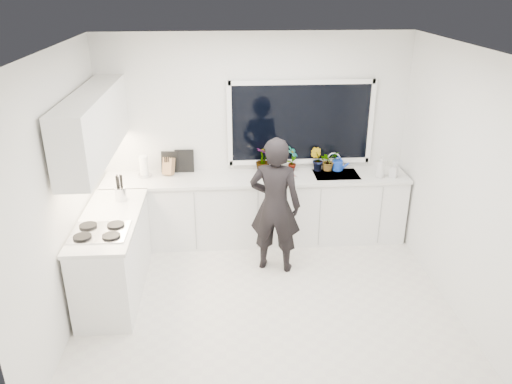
{
  "coord_description": "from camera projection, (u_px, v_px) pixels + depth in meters",
  "views": [
    {
      "loc": [
        -0.42,
        -4.56,
        3.29
      ],
      "look_at": [
        -0.08,
        0.4,
        1.15
      ],
      "focal_mm": 35.0,
      "sensor_mm": 36.0,
      "label": 1
    }
  ],
  "objects": [
    {
      "name": "ceiling",
      "position": [
        268.0,
        49.0,
        4.44
      ],
      "size": [
        4.0,
        3.5,
        0.02
      ],
      "primitive_type": "cube",
      "color": "white",
      "rests_on": "wall_back"
    },
    {
      "name": "faucet",
      "position": [
        333.0,
        161.0,
        6.68
      ],
      "size": [
        0.03,
        0.03,
        0.22
      ],
      "primitive_type": "cylinder",
      "color": "silver",
      "rests_on": "countertop_back"
    },
    {
      "name": "soap_bottles",
      "position": [
        385.0,
        168.0,
        6.39
      ],
      "size": [
        0.32,
        0.16,
        0.29
      ],
      "color": "#D8BF66",
      "rests_on": "countertop_back"
    },
    {
      "name": "sink",
      "position": [
        336.0,
        178.0,
        6.56
      ],
      "size": [
        0.58,
        0.42,
        0.14
      ],
      "primitive_type": "cube",
      "color": "silver",
      "rests_on": "countertop_back"
    },
    {
      "name": "pizza_tray",
      "position": [
        278.0,
        176.0,
        6.46
      ],
      "size": [
        0.49,
        0.41,
        0.03
      ],
      "primitive_type": "cube",
      "rotation": [
        0.0,
        0.0,
        0.28
      ],
      "color": "silver",
      "rests_on": "countertop_back"
    },
    {
      "name": "herb_plants",
      "position": [
        300.0,
        160.0,
        6.59
      ],
      "size": [
        1.16,
        0.28,
        0.34
      ],
      "color": "#26662D",
      "rests_on": "countertop_back"
    },
    {
      "name": "wall_left",
      "position": [
        61.0,
        195.0,
        4.84
      ],
      "size": [
        0.02,
        3.5,
        2.7
      ],
      "primitive_type": "cube",
      "color": "white",
      "rests_on": "ground"
    },
    {
      "name": "wall_back",
      "position": [
        255.0,
        137.0,
        6.59
      ],
      "size": [
        4.0,
        0.02,
        2.7
      ],
      "primitive_type": "cube",
      "color": "white",
      "rests_on": "ground"
    },
    {
      "name": "countertop_back",
      "position": [
        256.0,
        178.0,
        6.47
      ],
      "size": [
        3.94,
        0.62,
        0.04
      ],
      "primitive_type": "cube",
      "color": "silver",
      "rests_on": "base_cabinets_back"
    },
    {
      "name": "countertop_left",
      "position": [
        109.0,
        219.0,
        5.36
      ],
      "size": [
        0.62,
        1.6,
        0.04
      ],
      "primitive_type": "cube",
      "color": "silver",
      "rests_on": "base_cabinets_left"
    },
    {
      "name": "person",
      "position": [
        275.0,
        206.0,
        5.84
      ],
      "size": [
        0.69,
        0.55,
        1.67
      ],
      "primitive_type": "imported",
      "rotation": [
        0.0,
        0.0,
        2.86
      ],
      "color": "black",
      "rests_on": "floor"
    },
    {
      "name": "base_cabinets_left",
      "position": [
        114.0,
        256.0,
        5.55
      ],
      "size": [
        0.58,
        1.6,
        0.88
      ],
      "primitive_type": "cube",
      "color": "white",
      "rests_on": "floor"
    },
    {
      "name": "wall_right",
      "position": [
        462.0,
        184.0,
        5.1
      ],
      "size": [
        0.02,
        3.5,
        2.7
      ],
      "primitive_type": "cube",
      "color": "white",
      "rests_on": "ground"
    },
    {
      "name": "floor",
      "position": [
        265.0,
        302.0,
        5.51
      ],
      "size": [
        4.0,
        3.5,
        0.02
      ],
      "primitive_type": "cube",
      "color": "beige",
      "rests_on": "ground"
    },
    {
      "name": "base_cabinets_back",
      "position": [
        256.0,
        210.0,
        6.66
      ],
      "size": [
        3.92,
        0.58,
        0.88
      ],
      "primitive_type": "cube",
      "color": "white",
      "rests_on": "floor"
    },
    {
      "name": "window",
      "position": [
        301.0,
        123.0,
        6.51
      ],
      "size": [
        1.8,
        0.02,
        1.0
      ],
      "primitive_type": "cube",
      "color": "black",
      "rests_on": "wall_back"
    },
    {
      "name": "picture_frame_small",
      "position": [
        184.0,
        161.0,
        6.57
      ],
      "size": [
        0.25,
        0.03,
        0.3
      ],
      "primitive_type": "cube",
      "rotation": [
        0.0,
        0.0,
        -0.03
      ],
      "color": "black",
      "rests_on": "countertop_back"
    },
    {
      "name": "utensil_crock",
      "position": [
        121.0,
        194.0,
        5.74
      ],
      "size": [
        0.16,
        0.16,
        0.16
      ],
      "primitive_type": "cylinder",
      "rotation": [
        0.0,
        0.0,
        -0.3
      ],
      "color": "#B5B5BA",
      "rests_on": "countertop_left"
    },
    {
      "name": "stovetop",
      "position": [
        100.0,
        232.0,
        5.03
      ],
      "size": [
        0.56,
        0.48,
        0.03
      ],
      "primitive_type": "cube",
      "color": "black",
      "rests_on": "countertop_left"
    },
    {
      "name": "knife_block",
      "position": [
        169.0,
        167.0,
        6.48
      ],
      "size": [
        0.16,
        0.14,
        0.22
      ],
      "primitive_type": "cube",
      "rotation": [
        0.0,
        0.0,
        -0.39
      ],
      "color": "olive",
      "rests_on": "countertop_back"
    },
    {
      "name": "picture_frame_large",
      "position": [
        170.0,
        162.0,
        6.56
      ],
      "size": [
        0.22,
        0.04,
        0.28
      ],
      "primitive_type": "cube",
      "rotation": [
        0.0,
        0.0,
        -0.1
      ],
      "color": "black",
      "rests_on": "countertop_back"
    },
    {
      "name": "upper_cabinets",
      "position": [
        94.0,
        125.0,
        5.3
      ],
      "size": [
        0.34,
        2.1,
        0.7
      ],
      "primitive_type": "cube",
      "color": "white",
      "rests_on": "wall_left"
    },
    {
      "name": "paper_towel_roll",
      "position": [
        144.0,
        167.0,
        6.42
      ],
      "size": [
        0.14,
        0.14,
        0.26
      ],
      "primitive_type": "cylinder",
      "rotation": [
        0.0,
        0.0,
        0.39
      ],
      "color": "white",
      "rests_on": "countertop_back"
    },
    {
      "name": "watering_can",
      "position": [
        337.0,
        165.0,
        6.66
      ],
      "size": [
        0.16,
        0.16,
        0.13
      ],
      "primitive_type": "cylinder",
      "rotation": [
        0.0,
        0.0,
        -0.13
      ],
      "color": "#143DBC",
      "rests_on": "countertop_back"
    },
    {
      "name": "pizza",
      "position": [
        278.0,
        174.0,
        6.45
      ],
      "size": [
        0.44,
        0.37,
        0.01
      ],
      "primitive_type": "cube",
      "rotation": [
        0.0,
        0.0,
        0.28
      ],
      "color": "red",
      "rests_on": "pizza_tray"
    }
  ]
}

